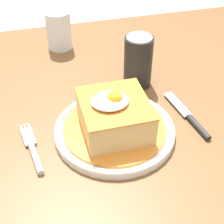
{
  "coord_description": "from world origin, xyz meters",
  "views": [
    {
      "loc": [
        -0.19,
        -0.59,
        1.22
      ],
      "look_at": [
        -0.06,
        -0.08,
        0.79
      ],
      "focal_mm": 54.56,
      "sensor_mm": 36.0,
      "label": 1
    }
  ],
  "objects_px": {
    "main_plate": "(115,130)",
    "knife": "(192,120)",
    "soda_can": "(138,61)",
    "drinking_glass": "(59,33)",
    "fork": "(33,151)"
  },
  "relations": [
    {
      "from": "main_plate",
      "to": "knife",
      "type": "height_order",
      "value": "main_plate"
    },
    {
      "from": "soda_can",
      "to": "main_plate",
      "type": "bearing_deg",
      "value": -122.19
    },
    {
      "from": "soda_can",
      "to": "knife",
      "type": "bearing_deg",
      "value": -68.14
    },
    {
      "from": "knife",
      "to": "soda_can",
      "type": "height_order",
      "value": "soda_can"
    },
    {
      "from": "main_plate",
      "to": "soda_can",
      "type": "relative_size",
      "value": 1.96
    },
    {
      "from": "knife",
      "to": "drinking_glass",
      "type": "bearing_deg",
      "value": 119.15
    },
    {
      "from": "main_plate",
      "to": "drinking_glass",
      "type": "relative_size",
      "value": 2.31
    },
    {
      "from": "drinking_glass",
      "to": "main_plate",
      "type": "bearing_deg",
      "value": -82.03
    },
    {
      "from": "soda_can",
      "to": "drinking_glass",
      "type": "bearing_deg",
      "value": 123.9
    },
    {
      "from": "drinking_glass",
      "to": "soda_can",
      "type": "bearing_deg",
      "value": -56.1
    },
    {
      "from": "fork",
      "to": "soda_can",
      "type": "relative_size",
      "value": 1.14
    },
    {
      "from": "main_plate",
      "to": "fork",
      "type": "height_order",
      "value": "main_plate"
    },
    {
      "from": "main_plate",
      "to": "soda_can",
      "type": "bearing_deg",
      "value": 57.81
    },
    {
      "from": "main_plate",
      "to": "fork",
      "type": "distance_m",
      "value": 0.16
    },
    {
      "from": "main_plate",
      "to": "drinking_glass",
      "type": "xyz_separation_m",
      "value": [
        -0.05,
        0.39,
        0.04
      ]
    }
  ]
}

